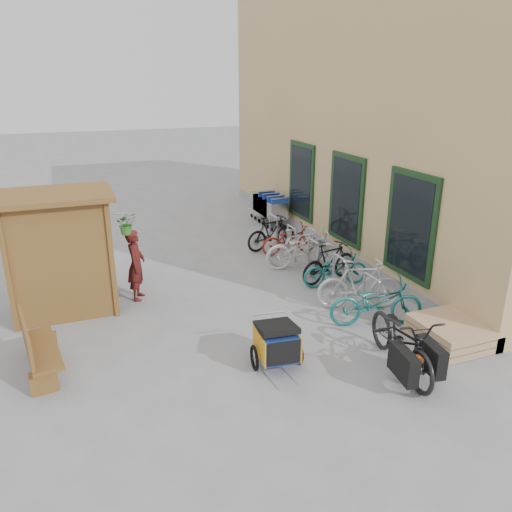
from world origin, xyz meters
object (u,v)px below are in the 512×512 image
object	(u,v)px
bike_2	(336,269)
person_kiosk	(136,265)
pallet_stack	(449,333)
bike_1	(360,284)
bike_4	(304,249)
bike_0	(376,302)
child_trailer	(277,341)
bike_7	(271,233)
kiosk	(54,237)
bike_5	(299,247)
bike_6	(289,240)
shopping_carts	(268,205)
cargo_bike	(403,341)
bike_3	(329,262)
bench	(37,347)

from	to	relation	value
bike_2	person_kiosk	bearing A→B (deg)	83.72
pallet_stack	person_kiosk	xyz separation A→B (m)	(-4.78, 3.93, 0.55)
pallet_stack	bike_1	world-z (taller)	bike_1
person_kiosk	bike_4	world-z (taller)	person_kiosk
bike_0	bike_4	size ratio (longest dim) A/B	0.94
child_trailer	person_kiosk	xyz separation A→B (m)	(-1.68, 3.48, 0.32)
bike_2	bike_7	world-z (taller)	bike_7
kiosk	bike_5	xyz separation A→B (m)	(5.52, 0.58, -1.07)
bike_5	bike_1	bearing A→B (deg)	-173.84
bike_1	bike_6	world-z (taller)	bike_1
bike_1	bike_4	distance (m)	2.44
shopping_carts	cargo_bike	size ratio (longest dim) A/B	0.94
child_trailer	cargo_bike	size ratio (longest dim) A/B	0.65
bike_6	bike_5	bearing A→B (deg)	173.72
bike_5	bike_7	bearing A→B (deg)	9.74
pallet_stack	bike_6	size ratio (longest dim) A/B	0.79
child_trailer	bike_3	size ratio (longest dim) A/B	0.88
bike_3	bike_7	world-z (taller)	same
child_trailer	bike_6	world-z (taller)	bike_6
pallet_stack	child_trailer	size ratio (longest dim) A/B	0.88
cargo_bike	bike_4	distance (m)	4.68
person_kiosk	bike_0	size ratio (longest dim) A/B	0.86
shopping_carts	bike_4	size ratio (longest dim) A/B	1.05
bench	shopping_carts	world-z (taller)	shopping_carts
bench	shopping_carts	size ratio (longest dim) A/B	0.78
bench	shopping_carts	bearing A→B (deg)	37.17
child_trailer	bike_6	bearing A→B (deg)	69.46
pallet_stack	kiosk	bearing A→B (deg)	148.34
pallet_stack	bike_3	xyz separation A→B (m)	(-0.56, 3.29, 0.26)
bike_4	kiosk	bearing A→B (deg)	106.90
bike_1	bike_2	distance (m)	1.22
bike_7	bike_6	bearing A→B (deg)	-165.38
bike_2	bike_6	world-z (taller)	bike_2
pallet_stack	bike_7	size ratio (longest dim) A/B	0.77
bench	bike_6	distance (m)	7.15
kiosk	bike_0	xyz separation A→B (m)	(5.49, -2.79, -1.09)
cargo_bike	bike_6	bearing A→B (deg)	92.44
kiosk	bike_7	world-z (taller)	kiosk
shopping_carts	bike_3	world-z (taller)	shopping_carts
bike_2	bike_3	bearing A→B (deg)	7.76
bike_1	bike_3	bearing A→B (deg)	13.43
child_trailer	bike_4	distance (m)	4.50
bike_2	bike_6	bearing A→B (deg)	7.31
bench	bike_4	distance (m)	6.53
shopping_carts	bike_5	distance (m)	3.91
cargo_bike	bike_6	world-z (taller)	cargo_bike
bike_4	bike_6	size ratio (longest dim) A/B	1.24
pallet_stack	person_kiosk	bearing A→B (deg)	140.60
bike_2	bike_7	distance (m)	2.90
pallet_stack	cargo_bike	distance (m)	1.39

